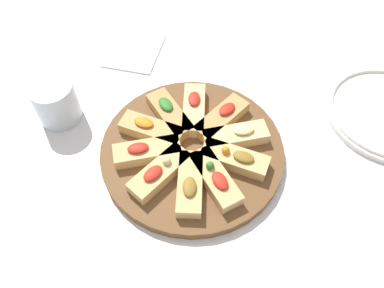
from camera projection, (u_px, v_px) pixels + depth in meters
The scene contains 14 objects.
ground_plane at pixel (192, 153), 0.63m from camera, with size 3.00×3.00×0.00m, color white.
serving_board at pixel (192, 150), 0.63m from camera, with size 0.31×0.31×0.02m, color brown.
focaccia_slice_0 at pixel (170, 114), 0.65m from camera, with size 0.09×0.11×0.03m.
focaccia_slice_1 at pixel (151, 130), 0.63m from camera, with size 0.04×0.11×0.03m.
focaccia_slice_2 at pixel (147, 151), 0.60m from camera, with size 0.09×0.11×0.03m.
focaccia_slice_3 at pixel (160, 172), 0.58m from camera, with size 0.11×0.07×0.03m.
focaccia_slice_4 at pixel (190, 184), 0.57m from camera, with size 0.11×0.07×0.03m.
focaccia_slice_5 at pixel (215, 178), 0.57m from camera, with size 0.10×0.11×0.03m.
focaccia_slice_6 at pixel (235, 158), 0.60m from camera, with size 0.04×0.11×0.03m.
focaccia_slice_7 at pixel (236, 136), 0.62m from camera, with size 0.09×0.11×0.03m.
focaccia_slice_8 at pixel (222, 118), 0.64m from camera, with size 0.11×0.07×0.03m.
focaccia_slice_9 at pixel (194, 109), 0.65m from camera, with size 0.11×0.07×0.03m.
water_glass at pixel (56, 102), 0.65m from camera, with size 0.08×0.08×0.08m, color silver.
napkin_stack at pixel (134, 50), 0.78m from camera, with size 0.12×0.11×0.01m, color white.
Camera 1 is at (0.33, 0.14, 0.53)m, focal length 35.00 mm.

